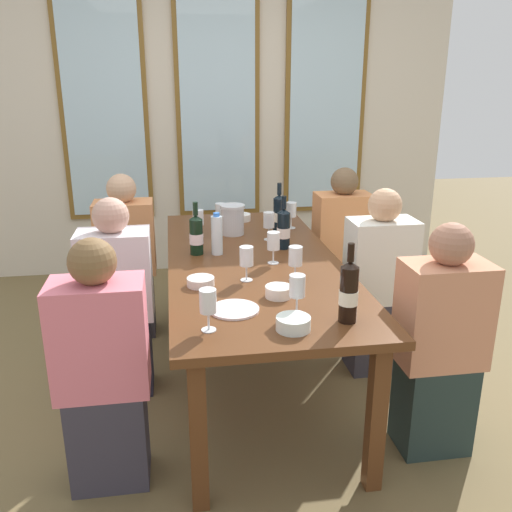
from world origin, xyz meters
TOP-DOWN VIEW (x-y plane):
  - ground_plane at (0.00, 0.00)m, footprint 12.00×12.00m
  - back_wall_with_windows at (0.00, 2.05)m, footprint 4.13×0.10m
  - dining_table at (0.00, 0.00)m, footprint 0.93×2.14m
  - white_plate_0 at (-0.18, -0.67)m, footprint 0.21×0.21m
  - metal_pitcher at (-0.05, 0.52)m, footprint 0.16×0.16m
  - wine_bottle_0 at (0.25, 0.53)m, footprint 0.08×0.08m
  - wine_bottle_1 at (0.20, 0.17)m, footprint 0.08×0.08m
  - wine_bottle_2 at (-0.30, 0.14)m, footprint 0.08×0.08m
  - wine_bottle_3 at (0.26, -0.85)m, footprint 0.08×0.08m
  - tasting_bowl_0 at (0.03, -0.55)m, footprint 0.12×0.12m
  - tasting_bowl_1 at (0.04, 0.85)m, footprint 0.13×0.13m
  - tasting_bowl_2 at (-0.31, -0.36)m, footprint 0.13×0.13m
  - tasting_bowl_3 at (0.02, -0.90)m, footprint 0.14×0.14m
  - water_bottle at (-0.19, 0.12)m, footprint 0.06×0.06m
  - wine_glass_0 at (0.15, -0.35)m, footprint 0.07×0.07m
  - wine_glass_1 at (-0.12, 0.64)m, footprint 0.07×0.07m
  - wine_glass_2 at (0.34, 0.60)m, footprint 0.07×0.07m
  - wine_glass_3 at (-0.27, 0.48)m, footprint 0.07×0.07m
  - wine_glass_4 at (0.10, -0.08)m, footprint 0.07×0.07m
  - wine_glass_5 at (0.07, -0.75)m, footprint 0.07×0.07m
  - wine_glass_6 at (0.15, 0.36)m, footprint 0.07×0.07m
  - wine_glass_7 at (-0.08, -0.32)m, footprint 0.07×0.07m
  - wine_glass_8 at (-0.31, -0.85)m, footprint 0.07×0.07m
  - seated_person_0 at (-0.74, -0.00)m, footprint 0.38×0.24m
  - seated_person_1 at (0.74, 0.01)m, footprint 0.38×0.24m
  - seated_person_2 at (-0.74, -0.74)m, footprint 0.38×0.24m
  - seated_person_3 at (0.74, -0.74)m, footprint 0.38×0.24m
  - seated_person_4 at (-0.74, 0.72)m, footprint 0.38×0.24m
  - seated_person_5 at (0.74, 0.74)m, footprint 0.38×0.24m

SIDE VIEW (x-z plane):
  - ground_plane at x=0.00m, z-range 0.00..0.00m
  - seated_person_0 at x=-0.74m, z-range -0.03..1.08m
  - seated_person_1 at x=0.74m, z-range -0.03..1.08m
  - seated_person_2 at x=-0.74m, z-range -0.03..1.08m
  - seated_person_3 at x=0.74m, z-range -0.03..1.08m
  - seated_person_4 at x=-0.74m, z-range -0.03..1.08m
  - seated_person_5 at x=0.74m, z-range -0.03..1.08m
  - dining_table at x=0.00m, z-range 0.30..1.04m
  - white_plate_0 at x=-0.18m, z-range 0.74..0.75m
  - tasting_bowl_2 at x=-0.31m, z-range 0.74..0.78m
  - tasting_bowl_1 at x=0.04m, z-range 0.74..0.79m
  - tasting_bowl_0 at x=0.03m, z-range 0.74..0.79m
  - tasting_bowl_3 at x=0.02m, z-range 0.74..0.79m
  - metal_pitcher at x=-0.05m, z-range 0.74..0.93m
  - water_bottle at x=-0.19m, z-range 0.73..0.97m
  - wine_bottle_2 at x=-0.30m, z-range 0.70..1.00m
  - wine_glass_0 at x=0.15m, z-range 0.77..0.94m
  - wine_glass_5 at x=0.07m, z-range 0.77..0.94m
  - wine_glass_8 at x=-0.31m, z-range 0.77..0.94m
  - wine_bottle_1 at x=0.20m, z-range 0.70..1.01m
  - wine_glass_1 at x=-0.12m, z-range 0.77..0.95m
  - wine_glass_2 at x=0.34m, z-range 0.77..0.95m
  - wine_glass_3 at x=-0.27m, z-range 0.77..0.95m
  - wine_glass_4 at x=0.10m, z-range 0.77..0.95m
  - wine_glass_6 at x=0.15m, z-range 0.77..0.95m
  - wine_glass_7 at x=-0.08m, z-range 0.77..0.95m
  - wine_bottle_0 at x=0.25m, z-range 0.70..1.02m
  - wine_bottle_3 at x=0.26m, z-range 0.70..1.04m
  - back_wall_with_windows at x=0.00m, z-range 0.00..2.90m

